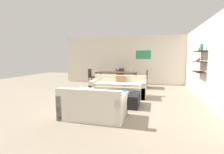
{
  "coord_description": "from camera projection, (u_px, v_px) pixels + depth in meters",
  "views": [
    {
      "loc": [
        1.37,
        -5.91,
        1.48
      ],
      "look_at": [
        -0.19,
        0.2,
        0.75
      ],
      "focal_mm": 26.59,
      "sensor_mm": 36.0,
      "label": 1
    }
  ],
  "objects": [
    {
      "name": "dining_chair_right_near",
      "position": [
        144.0,
        78.0,
        8.03
      ],
      "size": [
        0.44,
        0.44,
        0.88
      ],
      "color": "#422D1E",
      "rests_on": "ground"
    },
    {
      "name": "dining_table",
      "position": [
        116.0,
        73.0,
        8.56
      ],
      "size": [
        2.07,
        0.88,
        0.75
      ],
      "color": "#422D1E",
      "rests_on": "ground"
    },
    {
      "name": "back_wall_unit",
      "position": [
        135.0,
        60.0,
        9.36
      ],
      "size": [
        8.4,
        0.09,
        2.7
      ],
      "color": "silver",
      "rests_on": "ground"
    },
    {
      "name": "loveseat_white",
      "position": [
        93.0,
        106.0,
        4.08
      ],
      "size": [
        1.54,
        0.9,
        0.78
      ],
      "color": "silver",
      "rests_on": "ground"
    },
    {
      "name": "dining_chair_head",
      "position": [
        120.0,
        75.0,
        9.39
      ],
      "size": [
        0.44,
        0.44,
        0.88
      ],
      "color": "#422D1E",
      "rests_on": "ground"
    },
    {
      "name": "ground_plane",
      "position": [
        116.0,
        98.0,
        6.2
      ],
      "size": [
        18.0,
        18.0,
        0.0
      ],
      "primitive_type": "plane",
      "color": "gray"
    },
    {
      "name": "dining_chair_left_far",
      "position": [
        92.0,
        76.0,
        9.12
      ],
      "size": [
        0.44,
        0.44,
        0.88
      ],
      "color": "#422D1E",
      "rests_on": "ground"
    },
    {
      "name": "wine_glass_head",
      "position": [
        118.0,
        69.0,
        8.9
      ],
      "size": [
        0.08,
        0.08,
        0.18
      ],
      "color": "silver",
      "rests_on": "dining_table"
    },
    {
      "name": "right_wall_shelf_unit",
      "position": [
        203.0,
        62.0,
        5.87
      ],
      "size": [
        0.34,
        8.2,
        2.7
      ],
      "color": "silver",
      "rests_on": "ground"
    },
    {
      "name": "wine_glass_right_far",
      "position": [
        131.0,
        70.0,
        8.46
      ],
      "size": [
        0.07,
        0.07,
        0.17
      ],
      "color": "silver",
      "rests_on": "dining_table"
    },
    {
      "name": "coffee_table",
      "position": [
        122.0,
        99.0,
        5.22
      ],
      "size": [
        1.06,
        0.94,
        0.38
      ],
      "color": "black",
      "rests_on": "ground"
    },
    {
      "name": "decorative_bowl",
      "position": [
        123.0,
        92.0,
        5.22
      ],
      "size": [
        0.29,
        0.29,
        0.09
      ],
      "color": "#19666B",
      "rests_on": "coffee_table"
    },
    {
      "name": "wine_glass_right_near",
      "position": [
        131.0,
        70.0,
        8.25
      ],
      "size": [
        0.07,
        0.07,
        0.17
      ],
      "color": "silver",
      "rests_on": "dining_table"
    },
    {
      "name": "candle_jar",
      "position": [
        128.0,
        93.0,
        5.08
      ],
      "size": [
        0.09,
        0.09,
        0.07
      ],
      "primitive_type": "cylinder",
      "color": "silver",
      "rests_on": "coffee_table"
    },
    {
      "name": "sofa_beige",
      "position": [
        118.0,
        88.0,
        6.48
      ],
      "size": [
        2.12,
        0.9,
        0.78
      ],
      "color": "beige",
      "rests_on": "ground"
    },
    {
      "name": "dining_chair_right_far",
      "position": [
        145.0,
        77.0,
        8.42
      ],
      "size": [
        0.44,
        0.44,
        0.88
      ],
      "color": "#422D1E",
      "rests_on": "ground"
    }
  ]
}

